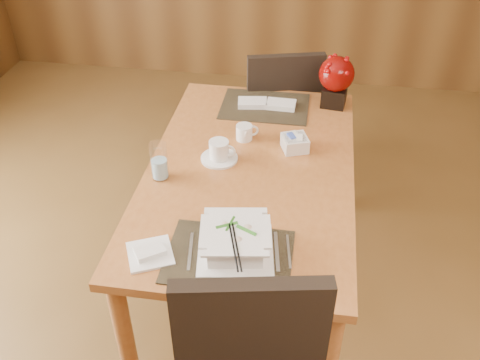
% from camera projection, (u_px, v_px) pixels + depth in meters
% --- Properties ---
extents(dining_table, '(0.90, 1.50, 0.75)m').
position_uv_depth(dining_table, '(250.00, 185.00, 2.40)').
color(dining_table, '#B36931').
rests_on(dining_table, ground).
extents(placemat_near, '(0.45, 0.33, 0.01)m').
position_uv_depth(placemat_near, '(229.00, 256.00, 1.91)').
color(placemat_near, black).
rests_on(placemat_near, dining_table).
extents(placemat_far, '(0.45, 0.33, 0.01)m').
position_uv_depth(placemat_far, '(265.00, 106.00, 2.78)').
color(placemat_far, black).
rests_on(placemat_far, dining_table).
extents(soup_setting, '(0.31, 0.31, 0.11)m').
position_uv_depth(soup_setting, '(235.00, 242.00, 1.90)').
color(soup_setting, white).
rests_on(soup_setting, dining_table).
extents(coffee_cup, '(0.17, 0.17, 0.09)m').
position_uv_depth(coffee_cup, '(219.00, 152.00, 2.37)').
color(coffee_cup, white).
rests_on(coffee_cup, dining_table).
extents(water_glass, '(0.08, 0.08, 0.17)m').
position_uv_depth(water_glass, '(159.00, 161.00, 2.24)').
color(water_glass, silver).
rests_on(water_glass, dining_table).
extents(creamer_jug, '(0.13, 0.13, 0.07)m').
position_uv_depth(creamer_jug, '(244.00, 132.00, 2.51)').
color(creamer_jug, white).
rests_on(creamer_jug, dining_table).
extents(sugar_caddy, '(0.14, 0.14, 0.07)m').
position_uv_depth(sugar_caddy, '(295.00, 143.00, 2.44)').
color(sugar_caddy, white).
rests_on(sugar_caddy, dining_table).
extents(berry_decor, '(0.18, 0.18, 0.27)m').
position_uv_depth(berry_decor, '(336.00, 78.00, 2.70)').
color(berry_decor, black).
rests_on(berry_decor, dining_table).
extents(napkins_far, '(0.30, 0.12, 0.03)m').
position_uv_depth(napkins_far, '(269.00, 104.00, 2.76)').
color(napkins_far, white).
rests_on(napkins_far, dining_table).
extents(bread_plate, '(0.21, 0.21, 0.01)m').
position_uv_depth(bread_plate, '(150.00, 254.00, 1.92)').
color(bread_plate, white).
rests_on(bread_plate, dining_table).
extents(far_chair, '(0.54, 0.54, 0.95)m').
position_uv_depth(far_chair, '(280.00, 112.00, 3.16)').
color(far_chair, black).
rests_on(far_chair, ground).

